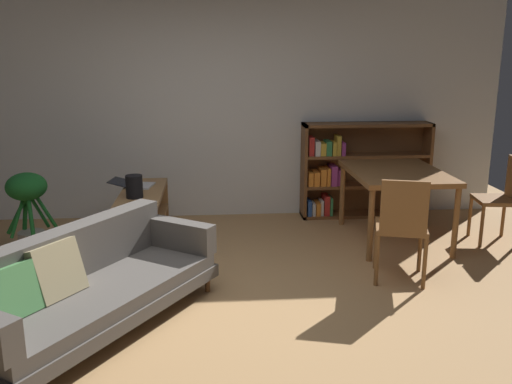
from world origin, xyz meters
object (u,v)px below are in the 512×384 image
(dining_chair_near, at_px, (503,195))
(bookshelf, at_px, (355,170))
(fabric_couch, at_px, (84,285))
(dining_chair_far, at_px, (402,224))
(open_laptop, at_px, (134,184))
(dining_table, at_px, (396,177))
(potted_floor_plant, at_px, (28,202))
(desk_speaker, at_px, (134,186))
(media_console, at_px, (143,220))

(dining_chair_near, distance_m, bookshelf, 1.68)
(fabric_couch, relative_size, dining_chair_far, 2.27)
(open_laptop, xyz_separation_m, dining_table, (2.70, -0.24, 0.08))
(open_laptop, relative_size, dining_table, 0.38)
(fabric_couch, xyz_separation_m, potted_floor_plant, (-0.86, 1.61, 0.19))
(fabric_couch, distance_m, dining_table, 3.31)
(fabric_couch, distance_m, potted_floor_plant, 1.84)
(desk_speaker, height_order, dining_chair_far, dining_chair_far)
(open_laptop, bearing_deg, potted_floor_plant, -160.71)
(fabric_couch, relative_size, desk_speaker, 9.60)
(media_console, xyz_separation_m, dining_chair_far, (2.30, -1.07, 0.23))
(fabric_couch, height_order, dining_chair_near, dining_chair_near)
(dining_table, distance_m, dining_chair_near, 1.12)
(desk_speaker, bearing_deg, open_laptop, 98.23)
(fabric_couch, height_order, media_console, fabric_couch)
(desk_speaker, height_order, bookshelf, bookshelf)
(open_laptop, height_order, dining_chair_near, dining_chair_near)
(desk_speaker, relative_size, dining_chair_near, 0.24)
(open_laptop, relative_size, dining_chair_near, 0.53)
(potted_floor_plant, bearing_deg, media_console, 4.74)
(open_laptop, bearing_deg, dining_table, -5.14)
(potted_floor_plant, height_order, dining_chair_near, dining_chair_near)
(open_laptop, distance_m, dining_chair_far, 2.75)
(dining_table, bearing_deg, media_console, -179.82)
(potted_floor_plant, xyz_separation_m, dining_table, (3.68, 0.10, 0.15))
(dining_table, height_order, bookshelf, bookshelf)
(desk_speaker, height_order, dining_chair_near, dining_chair_near)
(fabric_couch, bearing_deg, bookshelf, 45.28)
(media_console, distance_m, dining_chair_far, 2.55)
(media_console, bearing_deg, desk_speaker, -100.09)
(fabric_couch, bearing_deg, dining_chair_near, 21.89)
(dining_chair_near, bearing_deg, potted_floor_plant, 179.48)
(dining_table, xyz_separation_m, dining_chair_near, (1.09, -0.14, -0.17))
(open_laptop, height_order, bookshelf, bookshelf)
(media_console, distance_m, dining_chair_near, 3.70)
(bookshelf, bearing_deg, media_console, -158.25)
(dining_chair_far, height_order, bookshelf, bookshelf)
(dining_chair_near, bearing_deg, bookshelf, 138.93)
(desk_speaker, relative_size, dining_table, 0.18)
(dining_chair_far, bearing_deg, desk_speaker, 160.05)
(dining_table, bearing_deg, bookshelf, 100.06)
(desk_speaker, bearing_deg, dining_chair_far, -19.95)
(potted_floor_plant, xyz_separation_m, dining_chair_near, (4.77, -0.04, -0.02))
(media_console, relative_size, open_laptop, 2.62)
(potted_floor_plant, height_order, dining_table, potted_floor_plant)
(fabric_couch, relative_size, dining_chair_near, 2.34)
(potted_floor_plant, relative_size, dining_chair_near, 0.91)
(media_console, distance_m, open_laptop, 0.41)
(dining_chair_near, height_order, bookshelf, bookshelf)
(desk_speaker, distance_m, dining_table, 2.65)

